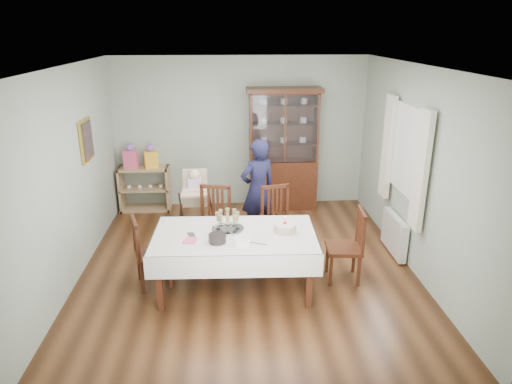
{
  "coord_description": "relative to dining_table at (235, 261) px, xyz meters",
  "views": [
    {
      "loc": [
        -0.24,
        -5.6,
        3.12
      ],
      "look_at": [
        0.13,
        0.2,
        1.04
      ],
      "focal_mm": 32.0,
      "sensor_mm": 36.0,
      "label": 1
    }
  ],
  "objects": [
    {
      "name": "chair_far_right",
      "position": [
        0.65,
        0.94,
        -0.09
      ],
      "size": [
        0.53,
        0.53,
        0.99
      ],
      "rotation": [
        0.0,
        0.0,
        0.21
      ],
      "color": "#492312",
      "rests_on": "floor"
    },
    {
      "name": "gift_bag_orange",
      "position": [
        -1.41,
        2.79,
        0.6
      ],
      "size": [
        0.26,
        0.22,
        0.42
      ],
      "color": "yellow",
      "rests_on": "sideboard"
    },
    {
      "name": "plate_stack_dark",
      "position": [
        -0.21,
        -0.22,
        0.42
      ],
      "size": [
        0.27,
        0.27,
        0.1
      ],
      "primitive_type": "cylinder",
      "rotation": [
        0.0,
        0.0,
        0.39
      ],
      "color": "black",
      "rests_on": "dining_table"
    },
    {
      "name": "plate_stack_white",
      "position": [
        0.08,
        -0.31,
        0.42
      ],
      "size": [
        0.23,
        0.23,
        0.09
      ],
      "primitive_type": "cylinder",
      "rotation": [
        0.0,
        0.0,
        0.09
      ],
      "color": "white",
      "rests_on": "dining_table"
    },
    {
      "name": "napkin_stack",
      "position": [
        -0.53,
        -0.18,
        0.39
      ],
      "size": [
        0.17,
        0.17,
        0.02
      ],
      "primitive_type": "cube",
      "rotation": [
        0.0,
        0.0,
        -0.21
      ],
      "color": "#E4547A",
      "rests_on": "dining_table"
    },
    {
      "name": "chair_end_left",
      "position": [
        -1.06,
        0.17,
        -0.11
      ],
      "size": [
        0.52,
        0.52,
        0.93
      ],
      "rotation": [
        0.0,
        0.0,
        1.88
      ],
      "color": "#492312",
      "rests_on": "floor"
    },
    {
      "name": "window",
      "position": [
        2.4,
        0.83,
        1.17
      ],
      "size": [
        0.04,
        1.02,
        1.22
      ],
      "primitive_type": "cube",
      "color": "white",
      "rests_on": "room_shell"
    },
    {
      "name": "floor",
      "position": [
        0.18,
        0.53,
        -0.38
      ],
      "size": [
        5.0,
        5.0,
        0.0
      ],
      "primitive_type": "plane",
      "color": "#593319",
      "rests_on": "ground"
    },
    {
      "name": "sideboard",
      "position": [
        -1.57,
        2.81,
        0.02
      ],
      "size": [
        0.9,
        0.38,
        0.8
      ],
      "color": "tan",
      "rests_on": "floor"
    },
    {
      "name": "picture_frame",
      "position": [
        -2.04,
        1.33,
        1.27
      ],
      "size": [
        0.04,
        0.48,
        0.58
      ],
      "primitive_type": "cube",
      "color": "gold",
      "rests_on": "room_shell"
    },
    {
      "name": "woman",
      "position": [
        0.39,
        1.48,
        0.41
      ],
      "size": [
        0.69,
        0.59,
        1.59
      ],
      "primitive_type": "imported",
      "rotation": [
        0.0,
        0.0,
        3.57
      ],
      "color": "black",
      "rests_on": "floor"
    },
    {
      "name": "china_cabinet",
      "position": [
        0.93,
        2.79,
        0.74
      ],
      "size": [
        1.3,
        0.48,
        2.18
      ],
      "color": "#492312",
      "rests_on": "floor"
    },
    {
      "name": "radiator",
      "position": [
        2.34,
        0.83,
        -0.08
      ],
      "size": [
        0.1,
        0.8,
        0.55
      ],
      "primitive_type": "cube",
      "color": "white",
      "rests_on": "floor"
    },
    {
      "name": "curtain_right",
      "position": [
        2.34,
        1.45,
        1.07
      ],
      "size": [
        0.07,
        0.3,
        1.55
      ],
      "primitive_type": "cube",
      "color": "silver",
      "rests_on": "room_shell"
    },
    {
      "name": "cutlery",
      "position": [
        -0.56,
        -0.0,
        0.38
      ],
      "size": [
        0.14,
        0.17,
        0.01
      ],
      "primitive_type": null,
      "rotation": [
        0.0,
        0.0,
        0.28
      ],
      "color": "silver",
      "rests_on": "dining_table"
    },
    {
      "name": "champagne_tray",
      "position": [
        -0.08,
        0.12,
        0.45
      ],
      "size": [
        0.4,
        0.4,
        0.24
      ],
      "color": "silver",
      "rests_on": "dining_table"
    },
    {
      "name": "room_shell",
      "position": [
        0.18,
        1.06,
        1.32
      ],
      "size": [
        5.0,
        5.0,
        5.0
      ],
      "color": "#9EAA99",
      "rests_on": "floor"
    },
    {
      "name": "dining_table",
      "position": [
        0.0,
        0.0,
        0.0
      ],
      "size": [
        2.04,
        1.21,
        0.76
      ],
      "rotation": [
        0.0,
        0.0,
        -0.03
      ],
      "color": "#492312",
      "rests_on": "floor"
    },
    {
      "name": "high_chair",
      "position": [
        -0.57,
        1.5,
        0.06
      ],
      "size": [
        0.51,
        0.51,
        1.14
      ],
      "rotation": [
        0.0,
        0.0,
        0.01
      ],
      "color": "black",
      "rests_on": "floor"
    },
    {
      "name": "birthday_cake",
      "position": [
        0.62,
        -0.0,
        0.43
      ],
      "size": [
        0.32,
        0.32,
        0.22
      ],
      "color": "white",
      "rests_on": "dining_table"
    },
    {
      "name": "chair_far_left",
      "position": [
        -0.3,
        0.86,
        -0.08
      ],
      "size": [
        0.56,
        0.56,
        1.04
      ],
      "rotation": [
        0.0,
        0.0,
        -0.24
      ],
      "color": "#492312",
      "rests_on": "floor"
    },
    {
      "name": "chair_end_right",
      "position": [
        1.43,
        0.14,
        -0.1
      ],
      "size": [
        0.47,
        0.47,
        0.97
      ],
      "rotation": [
        0.0,
        0.0,
        -1.65
      ],
      "color": "#492312",
      "rests_on": "floor"
    },
    {
      "name": "gift_bag_pink",
      "position": [
        -1.77,
        2.79,
        0.61
      ],
      "size": [
        0.25,
        0.18,
        0.44
      ],
      "color": "#E4547A",
      "rests_on": "sideboard"
    },
    {
      "name": "cake_knife",
      "position": [
        0.24,
        -0.28,
        0.38
      ],
      "size": [
        0.24,
        0.12,
        0.01
      ],
      "primitive_type": "cube",
      "rotation": [
        0.0,
        0.0,
        -0.43
      ],
      "color": "silver",
      "rests_on": "dining_table"
    },
    {
      "name": "curtain_left",
      "position": [
        2.34,
        0.21,
        1.07
      ],
      "size": [
        0.07,
        0.3,
        1.55
      ],
      "primitive_type": "cube",
      "color": "silver",
      "rests_on": "room_shell"
    }
  ]
}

